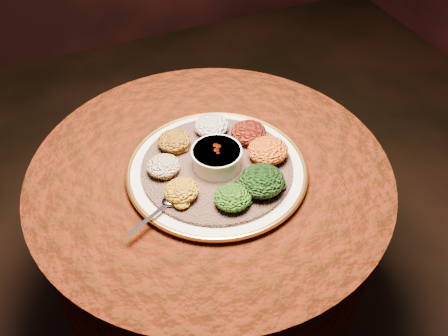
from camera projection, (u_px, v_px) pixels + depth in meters
name	position (u px, v px, depth m)	size (l,w,h in m)	color
table	(211.00, 214.00, 1.44)	(0.96, 0.96, 0.73)	black
platter	(217.00, 170.00, 1.29)	(0.51, 0.51, 0.02)	beige
injera	(217.00, 167.00, 1.28)	(0.39, 0.39, 0.01)	brown
stew_bowl	(217.00, 157.00, 1.26)	(0.13, 0.13, 0.05)	silver
spoon	(168.00, 203.00, 1.18)	(0.15, 0.08, 0.01)	silver
portion_ayib	(211.00, 126.00, 1.36)	(0.10, 0.09, 0.05)	beige
portion_kitfo	(249.00, 132.00, 1.34)	(0.10, 0.09, 0.05)	black
portion_tikil	(268.00, 150.00, 1.28)	(0.11, 0.10, 0.05)	#C17110
portion_gomen	(261.00, 181.00, 1.20)	(0.11, 0.11, 0.06)	black
portion_mixveg	(232.00, 197.00, 1.17)	(0.09, 0.09, 0.04)	#933B09
portion_kik	(182.00, 191.00, 1.19)	(0.09, 0.08, 0.04)	#C17611
portion_timatim	(164.00, 166.00, 1.25)	(0.09, 0.08, 0.04)	maroon
portion_shiro	(174.00, 141.00, 1.32)	(0.09, 0.08, 0.04)	#855E10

